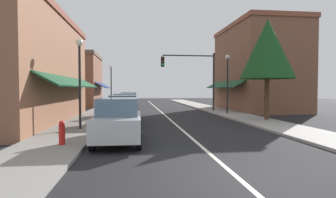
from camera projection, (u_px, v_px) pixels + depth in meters
The scene contains 18 objects.
ground_plane at pixel (163, 113), 24.19m from camera, with size 80.00×80.00×0.00m, color black.
sidewalk_left at pixel (99, 113), 23.53m from camera, with size 2.60×56.00×0.12m, color gray.
sidewalk_right at pixel (223, 112), 24.86m from camera, with size 2.60×56.00×0.12m, color #A39E99.
lane_center_stripe at pixel (163, 113), 24.19m from camera, with size 0.14×52.00×0.01m, color silver.
storefront_left_block at pixel (23, 68), 16.99m from camera, with size 6.37×14.20×6.89m.
storefront_right_block at pixel (258, 68), 27.20m from camera, with size 7.10×10.20×8.42m.
storefront_far_left at pixel (76, 81), 32.85m from camera, with size 6.68×8.20×6.30m.
parked_car_nearest_left at pixel (118, 121), 10.78m from camera, with size 1.83×4.12×1.77m.
parked_car_second_left at pixel (123, 110), 16.09m from camera, with size 1.81×4.12×1.77m.
parked_car_third_left at pixel (124, 105), 21.58m from camera, with size 1.84×4.13×1.77m.
parked_car_far_left at pixel (129, 102), 26.72m from camera, with size 1.87×4.15×1.77m.
parked_car_distant_left at pixel (128, 100), 31.49m from camera, with size 1.84×4.13×1.77m.
traffic_signal_mast_arm at pixel (195, 72), 24.97m from camera, with size 4.99×0.50×5.42m.
street_lamp_left_near at pixel (80, 69), 13.72m from camera, with size 0.36×0.36×4.64m.
street_lamp_right_mid at pixel (228, 75), 22.58m from camera, with size 0.36×0.36×4.95m.
street_lamp_left_far at pixel (111, 79), 30.23m from camera, with size 0.36×0.36×4.75m.
tree_right_near at pixel (267, 49), 17.92m from camera, with size 3.54×3.54×6.71m.
fire_hydrant at pixel (62, 133), 9.88m from camera, with size 0.22×0.22×0.87m.
Camera 1 is at (-2.45, -6.01, 2.12)m, focal length 29.32 mm.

